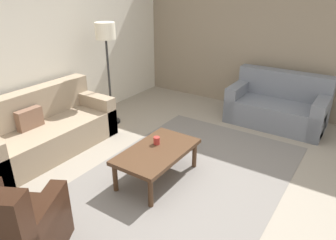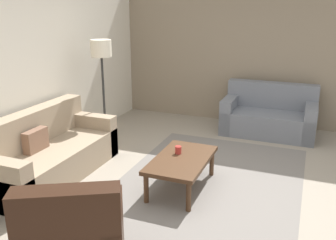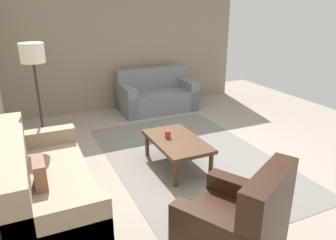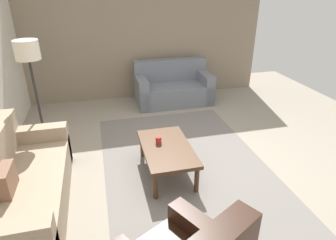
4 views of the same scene
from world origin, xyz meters
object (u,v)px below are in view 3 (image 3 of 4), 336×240
at_px(couch_loveseat, 156,96).
at_px(coffee_table, 177,143).
at_px(couch_main, 41,187).
at_px(lamp_standing, 34,66).
at_px(armchair_leather, 239,230).
at_px(cup, 168,134).

xyz_separation_m(couch_loveseat, coffee_table, (-2.57, 0.75, 0.06)).
xyz_separation_m(couch_main, lamp_standing, (1.29, -0.15, 1.11)).
bearing_deg(coffee_table, couch_loveseat, -16.37).
xyz_separation_m(couch_loveseat, armchair_leather, (-4.39, 1.05, 0.01)).
bearing_deg(coffee_table, couch_main, 100.14).
bearing_deg(couch_loveseat, armchair_leather, 166.59).
bearing_deg(cup, lamp_standing, 61.88).
relative_size(armchair_leather, coffee_table, 0.99).
height_order(couch_loveseat, coffee_table, couch_loveseat).
xyz_separation_m(armchair_leather, lamp_standing, (2.78, 1.38, 1.10)).
bearing_deg(cup, couch_loveseat, -18.96).
height_order(armchair_leather, coffee_table, armchair_leather).
relative_size(couch_loveseat, armchair_leather, 1.46).
relative_size(coffee_table, cup, 11.28).
relative_size(couch_main, armchair_leather, 1.86).
relative_size(cup, lamp_standing, 0.06).
height_order(couch_loveseat, lamp_standing, lamp_standing).
relative_size(couch_loveseat, coffee_table, 1.44).
bearing_deg(cup, couch_main, 104.32).
bearing_deg(cup, armchair_leather, 173.97).
bearing_deg(couch_main, lamp_standing, -6.57).
height_order(couch_main, cup, couch_main).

